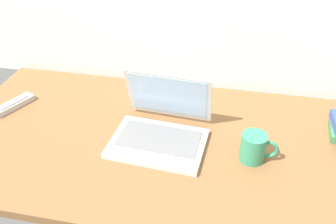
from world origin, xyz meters
name	(u,v)px	position (x,y,z in m)	size (l,w,h in m)	color
desk	(176,145)	(0.00, 0.00, 0.01)	(1.60, 0.76, 0.03)	brown
laptop	(162,126)	(-0.05, 0.02, 0.08)	(0.32, 0.30, 0.21)	silver
coffee_mug	(254,147)	(0.25, -0.04, 0.08)	(0.12, 0.08, 0.10)	#338C66
remote_control_near	(14,104)	(-0.65, 0.08, 0.04)	(0.11, 0.16, 0.02)	#B7B7B7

